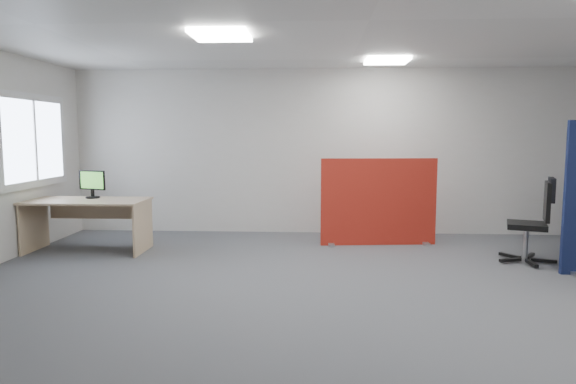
{
  "coord_description": "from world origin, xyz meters",
  "views": [
    {
      "loc": [
        -0.49,
        -4.98,
        1.65
      ],
      "look_at": [
        -0.8,
        0.68,
        1.0
      ],
      "focal_mm": 32.0,
      "sensor_mm": 36.0,
      "label": 1
    }
  ],
  "objects_px": {
    "second_desk": "(89,212)",
    "monitor_second": "(92,183)",
    "office_chair": "(537,216)",
    "red_divider": "(379,203)"
  },
  "relations": [
    {
      "from": "second_desk",
      "to": "monitor_second",
      "type": "distance_m",
      "value": 0.43
    },
    {
      "from": "monitor_second",
      "to": "office_chair",
      "type": "xyz_separation_m",
      "value": [
        5.99,
        -0.53,
        -0.34
      ]
    },
    {
      "from": "red_divider",
      "to": "second_desk",
      "type": "bearing_deg",
      "value": -177.56
    },
    {
      "from": "red_divider",
      "to": "second_desk",
      "type": "height_order",
      "value": "red_divider"
    },
    {
      "from": "office_chair",
      "to": "red_divider",
      "type": "bearing_deg",
      "value": 171.07
    },
    {
      "from": "office_chair",
      "to": "second_desk",
      "type": "bearing_deg",
      "value": -164.8
    },
    {
      "from": "second_desk",
      "to": "office_chair",
      "type": "bearing_deg",
      "value": -3.59
    },
    {
      "from": "red_divider",
      "to": "monitor_second",
      "type": "distance_m",
      "value": 4.16
    },
    {
      "from": "red_divider",
      "to": "monitor_second",
      "type": "bearing_deg",
      "value": -179.73
    },
    {
      "from": "red_divider",
      "to": "office_chair",
      "type": "bearing_deg",
      "value": -33.69
    }
  ]
}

